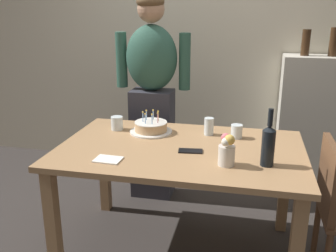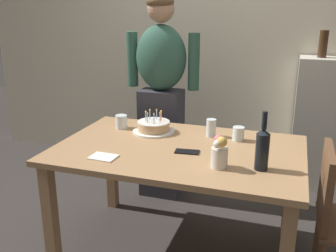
% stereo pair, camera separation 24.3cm
% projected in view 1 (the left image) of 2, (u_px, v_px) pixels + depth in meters
% --- Properties ---
extents(ground_plane, '(10.00, 10.00, 0.00)m').
position_uv_depth(ground_plane, '(180.00, 249.00, 2.58)').
color(ground_plane, '#332D2B').
extents(back_wall, '(5.20, 0.10, 2.60)m').
position_uv_depth(back_wall, '(211.00, 36.00, 3.63)').
color(back_wall, beige).
rests_on(back_wall, ground_plane).
extents(dining_table, '(1.50, 0.96, 0.74)m').
position_uv_depth(dining_table, '(180.00, 161.00, 2.38)').
color(dining_table, '#A37A51').
rests_on(dining_table, ground_plane).
extents(birthday_cake, '(0.29, 0.29, 0.15)m').
position_uv_depth(birthday_cake, '(151.00, 127.00, 2.61)').
color(birthday_cake, white).
rests_on(birthday_cake, dining_table).
extents(water_glass_near, '(0.08, 0.08, 0.09)m').
position_uv_depth(water_glass_near, '(117.00, 123.00, 2.67)').
color(water_glass_near, silver).
rests_on(water_glass_near, dining_table).
extents(water_glass_far, '(0.08, 0.08, 0.09)m').
position_uv_depth(water_glass_far, '(237.00, 131.00, 2.50)').
color(water_glass_far, silver).
rests_on(water_glass_far, dining_table).
extents(water_glass_side, '(0.06, 0.06, 0.12)m').
position_uv_depth(water_glass_side, '(209.00, 126.00, 2.56)').
color(water_glass_side, silver).
rests_on(water_glass_side, dining_table).
extents(wine_bottle, '(0.07, 0.07, 0.32)m').
position_uv_depth(wine_bottle, '(268.00, 144.00, 2.05)').
color(wine_bottle, black).
rests_on(wine_bottle, dining_table).
extents(cell_phone, '(0.15, 0.09, 0.01)m').
position_uv_depth(cell_phone, '(190.00, 151.00, 2.28)').
color(cell_phone, black).
rests_on(cell_phone, dining_table).
extents(napkin_stack, '(0.16, 0.12, 0.01)m').
position_uv_depth(napkin_stack, '(108.00, 160.00, 2.15)').
color(napkin_stack, white).
rests_on(napkin_stack, dining_table).
extents(flower_vase, '(0.09, 0.10, 0.18)m').
position_uv_depth(flower_vase, '(227.00, 151.00, 2.06)').
color(flower_vase, silver).
rests_on(flower_vase, dining_table).
extents(person_man_bearded, '(0.61, 0.27, 1.66)m').
position_uv_depth(person_man_bearded, '(152.00, 96.00, 3.09)').
color(person_man_bearded, '#33333D').
rests_on(person_man_bearded, ground_plane).
extents(shelf_cabinet, '(0.79, 0.30, 1.40)m').
position_uv_depth(shelf_cabinet, '(324.00, 121.00, 3.42)').
color(shelf_cabinet, beige).
rests_on(shelf_cabinet, ground_plane).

